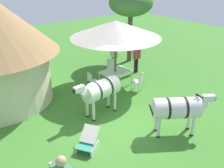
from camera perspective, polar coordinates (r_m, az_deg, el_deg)
name	(u,v)px	position (r m, az deg, el deg)	size (l,w,h in m)	color
ground_plane	(110,120)	(9.57, -0.52, -8.18)	(36.00, 36.00, 0.00)	#43842F
shade_umbrella	(116,29)	(11.34, 0.82, 12.41)	(4.10, 4.10, 3.13)	brown
patio_dining_table	(115,73)	(11.97, 0.76, 2.60)	(1.48, 1.06, 0.74)	silver
patio_chair_east_end	(139,81)	(11.51, 6.12, 0.70)	(0.57, 0.56, 0.90)	silver
patio_chair_near_hut	(111,66)	(13.17, -0.13, 4.08)	(0.59, 0.58, 0.90)	white
patio_chair_near_lawn	(92,81)	(11.51, -4.62, 0.77)	(0.47, 0.49, 0.90)	white
guest_beside_umbrella	(136,56)	(13.47, 5.59, 6.40)	(0.57, 0.21, 1.59)	black
guest_behind_table	(114,54)	(13.68, 0.41, 6.81)	(0.23, 0.57, 1.58)	black
striped_lounge_chair	(88,142)	(8.12, -5.54, -13.03)	(0.96, 0.88, 0.65)	teal
zebra_nearest_camera	(178,108)	(8.65, 14.76, -5.36)	(1.96, 1.46, 1.52)	silver
zebra_by_umbrella	(100,90)	(9.42, -2.75, -1.36)	(2.11, 0.85, 1.59)	silver
acacia_tree_far_lawn	(131,4)	(14.75, 4.31, 17.81)	(2.49, 2.49, 4.18)	brown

